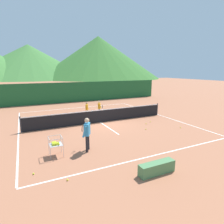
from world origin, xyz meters
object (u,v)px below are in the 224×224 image
object	(u,v)px
student_0	(87,108)
tennis_ball_5	(181,128)
tennis_ball_4	(33,174)
tennis_net	(100,116)
instructor	(87,131)
courtside_bench	(157,168)
student_1	(99,107)
tennis_ball_2	(146,124)
ball_cart	(55,144)
tennis_ball_3	(68,180)
tennis_ball_1	(146,129)
tennis_ball_0	(150,122)

from	to	relation	value
student_0	tennis_ball_5	xyz separation A→B (m)	(4.81, -5.63, -0.74)
tennis_ball_4	tennis_net	bearing A→B (deg)	48.05
instructor	courtside_bench	distance (m)	3.64
student_1	tennis_ball_2	distance (m)	4.42
student_1	ball_cart	size ratio (longest dim) A/B	1.46
student_0	tennis_ball_4	size ratio (longest dim) A/B	18.86
tennis_ball_2	tennis_ball_5	distance (m)	2.38
tennis_ball_4	tennis_ball_3	bearing A→B (deg)	-41.65
tennis_net	tennis_ball_1	xyz separation A→B (m)	(2.06, -2.96, -0.47)
tennis_net	instructor	world-z (taller)	instructor
student_0	ball_cart	size ratio (longest dim) A/B	1.43
student_0	tennis_ball_0	distance (m)	5.29
student_1	tennis_ball_0	xyz separation A→B (m)	(2.73, -3.52, -0.75)
student_1	student_0	bearing A→B (deg)	177.37
student_1	tennis_ball_2	size ratio (longest dim) A/B	19.28
tennis_ball_2	courtside_bench	xyz separation A→B (m)	(-3.57, -5.60, 0.20)
tennis_ball_2	tennis_ball_1	bearing A→B (deg)	-126.51
tennis_net	instructor	bearing A→B (deg)	-119.18
instructor	tennis_ball_0	size ratio (longest dim) A/B	24.38
tennis_net	tennis_ball_1	distance (m)	3.64
tennis_net	student_1	world-z (taller)	student_1
instructor	ball_cart	xyz separation A→B (m)	(-1.49, 0.11, -0.40)
tennis_ball_0	tennis_ball_4	world-z (taller)	same
ball_cart	tennis_ball_5	xyz separation A→B (m)	(8.35, 0.59, -0.56)
tennis_ball_0	courtside_bench	bearing A→B (deg)	-125.31
tennis_ball_2	tennis_ball_4	world-z (taller)	same
ball_cart	tennis_ball_3	xyz separation A→B (m)	(0.03, -2.22, -0.56)
student_1	tennis_ball_3	xyz separation A→B (m)	(-4.61, -8.39, -0.75)
tennis_ball_1	tennis_ball_5	size ratio (longest dim) A/B	1.00
instructor	tennis_ball_4	world-z (taller)	instructor
ball_cart	tennis_ball_3	size ratio (longest dim) A/B	13.22
student_0	student_1	bearing A→B (deg)	-2.63
student_1	tennis_ball_4	distance (m)	9.39
student_1	instructor	bearing A→B (deg)	-116.70
tennis_net	tennis_ball_5	distance (m)	5.77
student_1	courtside_bench	bearing A→B (deg)	-98.66
tennis_net	instructor	distance (m)	5.06
ball_cart	tennis_ball_0	xyz separation A→B (m)	(7.38, 2.65, -0.56)
student_0	tennis_ball_4	xyz separation A→B (m)	(-4.58, -7.48, -0.74)
tennis_net	student_0	size ratio (longest dim) A/B	8.47
student_0	tennis_ball_1	size ratio (longest dim) A/B	18.86
student_0	tennis_ball_5	bearing A→B (deg)	-49.50
tennis_ball_1	ball_cart	bearing A→B (deg)	-167.51
tennis_net	student_1	distance (m)	2.03
tennis_net	tennis_ball_3	distance (m)	7.61
student_1	tennis_ball_0	distance (m)	4.52
tennis_ball_5	instructor	bearing A→B (deg)	-174.19
tennis_net	instructor	size ratio (longest dim) A/B	6.55
courtside_bench	tennis_ball_2	bearing A→B (deg)	57.49
tennis_ball_3	tennis_ball_4	size ratio (longest dim) A/B	1.00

